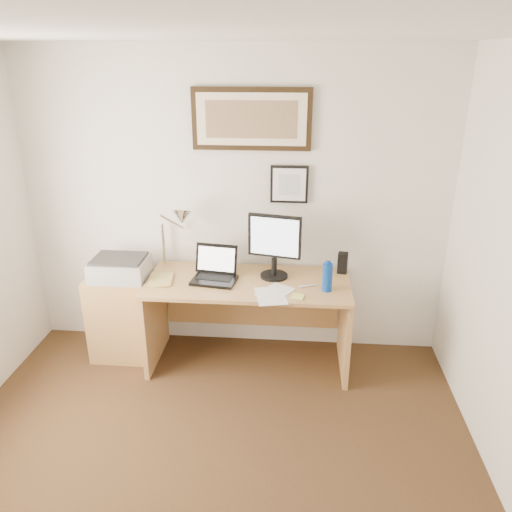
# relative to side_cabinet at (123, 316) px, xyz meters

# --- Properties ---
(ceiling) EXTENTS (4.00, 4.00, 0.00)m
(ceiling) POSITION_rel_side_cabinet_xyz_m (0.92, -1.68, 2.13)
(ceiling) COLOR silver
(ceiling) RESTS_ON ground
(wall_back) EXTENTS (3.50, 0.02, 2.50)m
(wall_back) POSITION_rel_side_cabinet_xyz_m (0.92, 0.32, 0.89)
(wall_back) COLOR white
(wall_back) RESTS_ON ground
(side_cabinet) EXTENTS (0.50, 0.40, 0.73)m
(side_cabinet) POSITION_rel_side_cabinet_xyz_m (0.00, 0.00, 0.00)
(side_cabinet) COLOR #AD7F48
(side_cabinet) RESTS_ON floor
(water_bottle) EXTENTS (0.08, 0.08, 0.22)m
(water_bottle) POSITION_rel_side_cabinet_xyz_m (1.68, -0.17, 0.49)
(water_bottle) COLOR #0B3B9B
(water_bottle) RESTS_ON desk
(bottle_cap) EXTENTS (0.04, 0.04, 0.02)m
(bottle_cap) POSITION_rel_side_cabinet_xyz_m (1.68, -0.17, 0.61)
(bottle_cap) COLOR #0B3B9B
(bottle_cap) RESTS_ON water_bottle
(speaker) EXTENTS (0.09, 0.08, 0.17)m
(speaker) POSITION_rel_side_cabinet_xyz_m (1.82, 0.18, 0.47)
(speaker) COLOR black
(speaker) RESTS_ON desk
(paper_sheet_a) EXTENTS (0.27, 0.34, 0.00)m
(paper_sheet_a) POSITION_rel_side_cabinet_xyz_m (1.26, -0.30, 0.39)
(paper_sheet_a) COLOR white
(paper_sheet_a) RESTS_ON desk
(paper_sheet_b) EXTENTS (0.31, 0.34, 0.00)m
(paper_sheet_b) POSITION_rel_side_cabinet_xyz_m (1.29, -0.23, 0.39)
(paper_sheet_b) COLOR white
(paper_sheet_b) RESTS_ON desk
(sticky_pad) EXTENTS (0.10, 0.10, 0.01)m
(sticky_pad) POSITION_rel_side_cabinet_xyz_m (1.46, -0.30, 0.39)
(sticky_pad) COLOR #E4E36C
(sticky_pad) RESTS_ON desk
(marker_pen) EXTENTS (0.14, 0.06, 0.02)m
(marker_pen) POSITION_rel_side_cabinet_xyz_m (1.54, -0.11, 0.39)
(marker_pen) COLOR white
(marker_pen) RESTS_ON desk
(book) EXTENTS (0.22, 0.28, 0.02)m
(book) POSITION_rel_side_cabinet_xyz_m (0.29, -0.11, 0.39)
(book) COLOR tan
(book) RESTS_ON desk
(desk) EXTENTS (1.60, 0.70, 0.75)m
(desk) POSITION_rel_side_cabinet_xyz_m (1.07, 0.04, 0.15)
(desk) COLOR #AD7F48
(desk) RESTS_ON floor
(laptop) EXTENTS (0.37, 0.34, 0.26)m
(laptop) POSITION_rel_side_cabinet_xyz_m (0.81, -0.03, 0.44)
(laptop) COLOR black
(laptop) RESTS_ON desk
(lcd_monitor) EXTENTS (0.42, 0.22, 0.52)m
(lcd_monitor) POSITION_rel_side_cabinet_xyz_m (1.27, 0.04, 0.68)
(lcd_monitor) COLOR black
(lcd_monitor) RESTS_ON desk
(printer) EXTENTS (0.44, 0.34, 0.18)m
(printer) POSITION_rel_side_cabinet_xyz_m (0.04, -0.03, 0.45)
(printer) COLOR #A9A9AB
(printer) RESTS_ON side_cabinet
(desk_lamp) EXTENTS (0.29, 0.27, 0.53)m
(desk_lamp) POSITION_rel_side_cabinet_xyz_m (0.51, 0.13, 0.82)
(desk_lamp) COLOR silver
(desk_lamp) RESTS_ON desk
(picture_large) EXTENTS (0.92, 0.04, 0.47)m
(picture_large) POSITION_rel_side_cabinet_xyz_m (1.07, 0.29, 1.59)
(picture_large) COLOR black
(picture_large) RESTS_ON wall_back
(picture_small) EXTENTS (0.30, 0.03, 0.30)m
(picture_small) POSITION_rel_side_cabinet_xyz_m (1.37, 0.29, 1.09)
(picture_small) COLOR black
(picture_small) RESTS_ON wall_back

